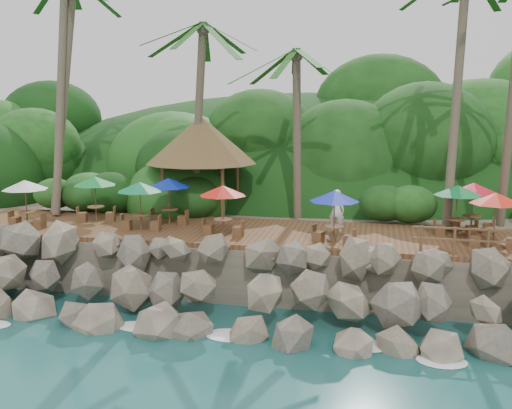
# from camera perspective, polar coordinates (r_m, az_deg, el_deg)

# --- Properties ---
(ground) EXTENTS (140.00, 140.00, 0.00)m
(ground) POSITION_cam_1_polar(r_m,az_deg,el_deg) (18.65, -3.89, -13.59)
(ground) COLOR #19514F
(ground) RESTS_ON ground
(land_base) EXTENTS (32.00, 25.20, 2.10)m
(land_base) POSITION_cam_1_polar(r_m,az_deg,el_deg) (33.39, 3.52, -1.01)
(land_base) COLOR gray
(land_base) RESTS_ON ground
(jungle_hill) EXTENTS (44.80, 28.00, 15.40)m
(jungle_hill) POSITION_cam_1_polar(r_m,az_deg,el_deg) (40.89, 5.03, -0.47)
(jungle_hill) COLOR #143811
(jungle_hill) RESTS_ON ground
(seawall) EXTENTS (29.00, 4.00, 2.30)m
(seawall) POSITION_cam_1_polar(r_m,az_deg,el_deg) (20.04, -2.37, -8.33)
(seawall) COLOR gray
(seawall) RESTS_ON ground
(terrace) EXTENTS (26.00, 5.00, 0.20)m
(terrace) POSITION_cam_1_polar(r_m,az_deg,el_deg) (23.51, 0.00, -2.88)
(terrace) COLOR brown
(terrace) RESTS_ON land_base
(jungle_foliage) EXTENTS (44.00, 16.00, 12.00)m
(jungle_foliage) POSITION_cam_1_polar(r_m,az_deg,el_deg) (32.64, 3.24, -3.16)
(jungle_foliage) COLOR #143811
(jungle_foliage) RESTS_ON ground
(foam_line) EXTENTS (25.20, 0.80, 0.06)m
(foam_line) POSITION_cam_1_polar(r_m,az_deg,el_deg) (18.90, -3.63, -13.15)
(foam_line) COLOR white
(foam_line) RESTS_ON ground
(palapa) EXTENTS (5.25, 5.25, 4.60)m
(palapa) POSITION_cam_1_polar(r_m,az_deg,el_deg) (26.89, -5.52, 6.46)
(palapa) COLOR brown
(palapa) RESTS_ON ground
(dining_clusters) EXTENTS (20.45, 5.07, 2.02)m
(dining_clusters) POSITION_cam_1_polar(r_m,az_deg,el_deg) (22.83, 0.46, 1.28)
(dining_clusters) COLOR brown
(dining_clusters) RESTS_ON terrace
(waiter) EXTENTS (0.69, 0.52, 1.73)m
(waiter) POSITION_cam_1_polar(r_m,az_deg,el_deg) (23.51, 8.06, -0.58)
(waiter) COLOR white
(waiter) RESTS_ON terrace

